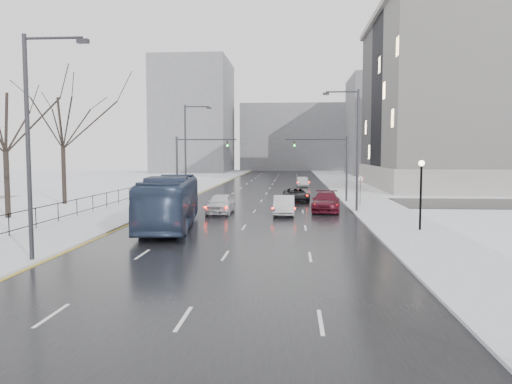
% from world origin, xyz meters
% --- Properties ---
extents(road, '(16.00, 150.00, 0.04)m').
position_xyz_m(road, '(0.00, 60.00, 0.02)').
color(road, black).
rests_on(road, ground).
extents(cross_road, '(130.00, 10.00, 0.04)m').
position_xyz_m(cross_road, '(0.00, 48.00, 0.02)').
color(cross_road, black).
rests_on(cross_road, ground).
extents(sidewalk_left, '(5.00, 150.00, 0.16)m').
position_xyz_m(sidewalk_left, '(-10.50, 60.00, 0.08)').
color(sidewalk_left, silver).
rests_on(sidewalk_left, ground).
extents(sidewalk_right, '(5.00, 150.00, 0.16)m').
position_xyz_m(sidewalk_right, '(10.50, 60.00, 0.08)').
color(sidewalk_right, silver).
rests_on(sidewalk_right, ground).
extents(park_strip, '(14.00, 150.00, 0.12)m').
position_xyz_m(park_strip, '(-20.00, 60.00, 0.06)').
color(park_strip, white).
rests_on(park_strip, ground).
extents(tree_park_d, '(8.75, 8.75, 12.50)m').
position_xyz_m(tree_park_d, '(-17.80, 34.00, 0.00)').
color(tree_park_d, black).
rests_on(tree_park_d, ground).
extents(tree_park_e, '(9.45, 9.45, 13.50)m').
position_xyz_m(tree_park_e, '(-18.20, 44.00, 0.00)').
color(tree_park_e, black).
rests_on(tree_park_e, ground).
extents(iron_fence, '(0.06, 70.00, 1.30)m').
position_xyz_m(iron_fence, '(-13.00, 30.00, 0.91)').
color(iron_fence, black).
rests_on(iron_fence, sidewalk_left).
extents(streetlight_r_mid, '(2.95, 0.25, 10.00)m').
position_xyz_m(streetlight_r_mid, '(8.17, 40.00, 5.62)').
color(streetlight_r_mid, '#2D2D33').
rests_on(streetlight_r_mid, ground).
extents(streetlight_l_near, '(2.95, 0.25, 10.00)m').
position_xyz_m(streetlight_l_near, '(-8.17, 20.00, 5.62)').
color(streetlight_l_near, '#2D2D33').
rests_on(streetlight_l_near, ground).
extents(streetlight_l_far, '(2.95, 0.25, 10.00)m').
position_xyz_m(streetlight_l_far, '(-8.17, 52.00, 5.62)').
color(streetlight_l_far, '#2D2D33').
rests_on(streetlight_l_far, ground).
extents(lamppost_r_mid, '(0.36, 0.36, 4.28)m').
position_xyz_m(lamppost_r_mid, '(11.00, 30.00, 2.94)').
color(lamppost_r_mid, black).
rests_on(lamppost_r_mid, sidewalk_right).
extents(mast_signal_right, '(6.10, 0.33, 6.50)m').
position_xyz_m(mast_signal_right, '(7.33, 48.00, 4.11)').
color(mast_signal_right, '#2D2D33').
rests_on(mast_signal_right, ground).
extents(mast_signal_left, '(6.10, 0.33, 6.50)m').
position_xyz_m(mast_signal_left, '(-7.33, 48.00, 4.11)').
color(mast_signal_left, '#2D2D33').
rests_on(mast_signal_left, ground).
extents(no_uturn_sign, '(0.60, 0.06, 2.70)m').
position_xyz_m(no_uturn_sign, '(9.20, 44.00, 2.30)').
color(no_uturn_sign, '#2D2D33').
rests_on(no_uturn_sign, sidewalk_right).
extents(bldg_far_right, '(24.00, 20.00, 22.00)m').
position_xyz_m(bldg_far_right, '(28.00, 115.00, 11.00)').
color(bldg_far_right, slate).
rests_on(bldg_far_right, ground).
extents(bldg_far_left, '(18.00, 22.00, 28.00)m').
position_xyz_m(bldg_far_left, '(-22.00, 125.00, 14.00)').
color(bldg_far_left, slate).
rests_on(bldg_far_left, ground).
extents(bldg_far_center, '(30.00, 18.00, 18.00)m').
position_xyz_m(bldg_far_center, '(4.00, 140.00, 9.00)').
color(bldg_far_center, slate).
rests_on(bldg_far_center, ground).
extents(bus, '(4.26, 12.28, 3.35)m').
position_xyz_m(bus, '(-4.80, 30.55, 1.71)').
color(bus, '#293651').
rests_on(bus, road).
extents(sedan_center_near, '(2.04, 4.80, 1.62)m').
position_xyz_m(sedan_center_near, '(-2.57, 38.21, 0.85)').
color(sedan_center_near, silver).
rests_on(sedan_center_near, road).
extents(sedan_right_near, '(1.65, 4.63, 1.52)m').
position_xyz_m(sedan_right_near, '(2.49, 37.68, 0.80)').
color(sedan_right_near, '#B8B6BB').
rests_on(sedan_right_near, road).
extents(sedan_right_cross, '(2.85, 5.12, 1.35)m').
position_xyz_m(sedan_right_cross, '(3.50, 48.54, 0.72)').
color(sedan_right_cross, black).
rests_on(sedan_right_cross, road).
extents(sedan_right_far, '(2.73, 5.76, 1.62)m').
position_xyz_m(sedan_right_far, '(5.91, 40.31, 0.85)').
color(sedan_right_far, '#4A0C1B').
rests_on(sedan_right_far, road).
extents(sedan_right_distant, '(1.77, 4.31, 1.39)m').
position_xyz_m(sedan_right_distant, '(4.50, 70.09, 0.74)').
color(sedan_right_distant, '#A3A4A8').
rests_on(sedan_right_distant, road).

